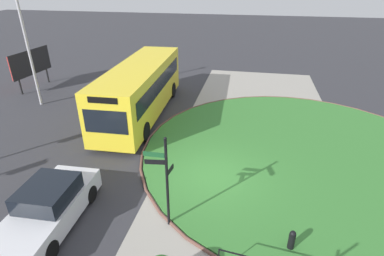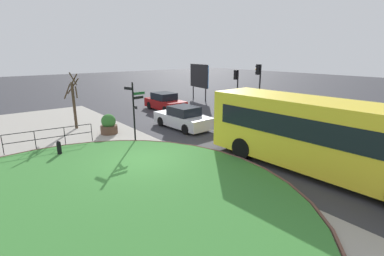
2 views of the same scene
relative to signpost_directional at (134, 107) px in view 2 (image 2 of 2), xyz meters
name	(u,v)px [view 2 (image 2 of 2)]	position (x,y,z in m)	size (l,w,h in m)	color
ground	(145,162)	(2.95, -1.13, -1.97)	(120.00, 120.00, 0.00)	#333338
sidewalk_paving	(106,172)	(2.95, -2.98, -1.96)	(32.00, 8.30, 0.02)	#9E998E
grass_island	(81,214)	(5.65, -4.87, -1.92)	(14.62, 14.62, 0.10)	#387A33
grass_kerb_ring	(81,214)	(5.65, -4.87, -1.92)	(14.93, 14.93, 0.11)	brown
signpost_directional	(134,107)	(0.00, 0.00, 0.00)	(1.13, 0.93, 3.35)	black
bollard_foreground	(59,148)	(-0.29, -3.97, -1.58)	(0.21, 0.21, 0.76)	black
railing_grass_edge	(50,136)	(-1.86, -4.00, -1.30)	(0.52, 4.22, 1.03)	black
bus_yellow	(323,135)	(8.59, 3.95, -0.34)	(10.04, 2.83, 3.02)	yellow
car_near_lane	(183,118)	(-0.72, 3.84, -1.30)	(4.31, 1.93, 1.48)	silver
car_far_lane	(165,102)	(-6.52, 6.24, -1.28)	(4.25, 1.90, 1.51)	maroon
traffic_light_near	(258,79)	(-0.03, 10.63, 0.96)	(0.48, 0.32, 4.01)	black
traffic_light_far	(236,81)	(-2.23, 10.55, 0.59)	(0.49, 0.29, 3.49)	black
billboard_left	(199,77)	(-8.96, 12.20, 0.47)	(3.35, 0.60, 3.72)	black
planter_near_signpost	(109,125)	(-2.47, -0.55, -1.41)	(1.03, 1.03, 1.25)	brown
street_tree_bare	(74,101)	(-5.05, -1.73, -0.13)	(0.90, 1.12, 3.70)	#423323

